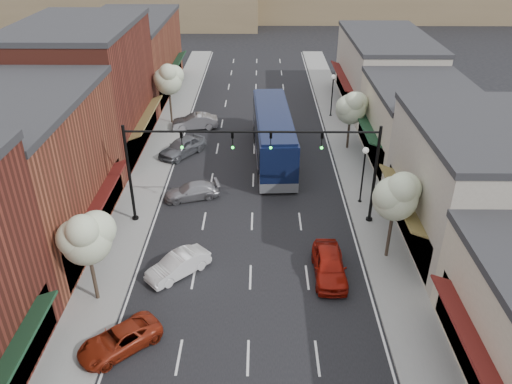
{
  "coord_description": "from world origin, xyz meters",
  "views": [
    {
      "loc": [
        0.53,
        -20.8,
        18.56
      ],
      "look_at": [
        0.27,
        8.18,
        2.2
      ],
      "focal_mm": 35.0,
      "sensor_mm": 36.0,
      "label": 1
    }
  ],
  "objects_px": {
    "signal_mast_right": "(339,161)",
    "tree_left_far": "(169,79)",
    "signal_mast_left": "(164,160)",
    "parked_car_c": "(192,191)",
    "parked_car_b": "(178,265)",
    "parked_car_e": "(195,122)",
    "tree_left_near": "(86,237)",
    "coach_bus": "(273,135)",
    "parked_car_d": "(182,147)",
    "tree_right_far": "(352,107)",
    "red_hatchback": "(329,265)",
    "parked_car_a": "(120,340)",
    "lamp_post_far": "(333,89)",
    "lamp_post_near": "(364,166)",
    "tree_right_near": "(397,195)"
  },
  "relations": [
    {
      "from": "tree_right_near",
      "to": "tree_left_far",
      "type": "distance_m",
      "value": 27.56
    },
    {
      "from": "tree_right_far",
      "to": "parked_car_a",
      "type": "bearing_deg",
      "value": -121.85
    },
    {
      "from": "parked_car_a",
      "to": "signal_mast_left",
      "type": "bearing_deg",
      "value": 135.28
    },
    {
      "from": "signal_mast_left",
      "to": "coach_bus",
      "type": "relative_size",
      "value": 0.61
    },
    {
      "from": "signal_mast_left",
      "to": "tree_right_far",
      "type": "height_order",
      "value": "signal_mast_left"
    },
    {
      "from": "parked_car_b",
      "to": "parked_car_e",
      "type": "relative_size",
      "value": 0.9
    },
    {
      "from": "signal_mast_left",
      "to": "lamp_post_far",
      "type": "distance_m",
      "value": 24.14
    },
    {
      "from": "parked_car_b",
      "to": "lamp_post_far",
      "type": "bearing_deg",
      "value": 111.0
    },
    {
      "from": "parked_car_e",
      "to": "parked_car_d",
      "type": "bearing_deg",
      "value": -12.81
    },
    {
      "from": "parked_car_b",
      "to": "parked_car_d",
      "type": "bearing_deg",
      "value": 142.98
    },
    {
      "from": "coach_bus",
      "to": "parked_car_a",
      "type": "xyz_separation_m",
      "value": [
        -7.82,
        -21.64,
        -1.54
      ]
    },
    {
      "from": "red_hatchback",
      "to": "parked_car_e",
      "type": "xyz_separation_m",
      "value": [
        -10.37,
        22.5,
        -0.05
      ]
    },
    {
      "from": "signal_mast_right",
      "to": "tree_left_far",
      "type": "bearing_deg",
      "value": 127.71
    },
    {
      "from": "tree_left_near",
      "to": "red_hatchback",
      "type": "height_order",
      "value": "tree_left_near"
    },
    {
      "from": "lamp_post_far",
      "to": "parked_car_b",
      "type": "xyz_separation_m",
      "value": [
        -12.0,
        -25.73,
        -2.36
      ]
    },
    {
      "from": "tree_left_near",
      "to": "parked_car_b",
      "type": "height_order",
      "value": "tree_left_near"
    },
    {
      "from": "tree_left_near",
      "to": "coach_bus",
      "type": "distance_m",
      "value": 20.83
    },
    {
      "from": "signal_mast_left",
      "to": "lamp_post_near",
      "type": "distance_m",
      "value": 13.75
    },
    {
      "from": "signal_mast_left",
      "to": "tree_right_near",
      "type": "height_order",
      "value": "signal_mast_left"
    },
    {
      "from": "parked_car_d",
      "to": "tree_right_near",
      "type": "bearing_deg",
      "value": -9.02
    },
    {
      "from": "lamp_post_far",
      "to": "parked_car_d",
      "type": "distance_m",
      "value": 17.01
    },
    {
      "from": "tree_left_far",
      "to": "signal_mast_right",
      "type": "bearing_deg",
      "value": -52.29
    },
    {
      "from": "signal_mast_right",
      "to": "parked_car_e",
      "type": "distance_m",
      "value": 20.6
    },
    {
      "from": "tree_left_far",
      "to": "parked_car_a",
      "type": "distance_m",
      "value": 29.76
    },
    {
      "from": "tree_right_near",
      "to": "lamp_post_far",
      "type": "height_order",
      "value": "tree_right_near"
    },
    {
      "from": "signal_mast_left",
      "to": "parked_car_d",
      "type": "height_order",
      "value": "signal_mast_left"
    },
    {
      "from": "tree_left_near",
      "to": "lamp_post_near",
      "type": "height_order",
      "value": "tree_left_near"
    },
    {
      "from": "signal_mast_right",
      "to": "tree_right_far",
      "type": "distance_m",
      "value": 12.27
    },
    {
      "from": "tree_left_near",
      "to": "lamp_post_far",
      "type": "xyz_separation_m",
      "value": [
        16.05,
        28.06,
        -1.22
      ]
    },
    {
      "from": "signal_mast_right",
      "to": "tree_right_near",
      "type": "distance_m",
      "value": 4.89
    },
    {
      "from": "tree_left_far",
      "to": "parked_car_b",
      "type": "distance_m",
      "value": 24.35
    },
    {
      "from": "tree_left_far",
      "to": "lamp_post_far",
      "type": "relative_size",
      "value": 1.38
    },
    {
      "from": "red_hatchback",
      "to": "parked_car_a",
      "type": "bearing_deg",
      "value": -152.03
    },
    {
      "from": "signal_mast_left",
      "to": "parked_car_c",
      "type": "xyz_separation_m",
      "value": [
        1.14,
        3.13,
        -4.03
      ]
    },
    {
      "from": "tree_right_near",
      "to": "parked_car_c",
      "type": "xyz_separation_m",
      "value": [
        -12.83,
        7.18,
        -3.86
      ]
    },
    {
      "from": "signal_mast_right",
      "to": "parked_car_c",
      "type": "relative_size",
      "value": 2.02
    },
    {
      "from": "signal_mast_left",
      "to": "parked_car_b",
      "type": "relative_size",
      "value": 2.09
    },
    {
      "from": "tree_right_near",
      "to": "parked_car_c",
      "type": "distance_m",
      "value": 15.2
    },
    {
      "from": "parked_car_c",
      "to": "parked_car_d",
      "type": "xyz_separation_m",
      "value": [
        -1.72,
        7.47,
        0.2
      ]
    },
    {
      "from": "parked_car_b",
      "to": "parked_car_c",
      "type": "distance_m",
      "value": 8.87
    },
    {
      "from": "coach_bus",
      "to": "parked_car_e",
      "type": "relative_size",
      "value": 3.07
    },
    {
      "from": "lamp_post_near",
      "to": "tree_left_far",
      "type": "bearing_deg",
      "value": 136.11
    },
    {
      "from": "coach_bus",
      "to": "parked_car_b",
      "type": "xyz_separation_m",
      "value": [
        -5.82,
        -15.9,
        -1.46
      ]
    },
    {
      "from": "parked_car_a",
      "to": "tree_left_far",
      "type": "bearing_deg",
      "value": 142.16
    },
    {
      "from": "tree_right_far",
      "to": "red_hatchback",
      "type": "bearing_deg",
      "value": -102.04
    },
    {
      "from": "lamp_post_far",
      "to": "parked_car_a",
      "type": "xyz_separation_m",
      "value": [
        -14.0,
        -31.47,
        -2.44
      ]
    },
    {
      "from": "signal_mast_left",
      "to": "parked_car_d",
      "type": "distance_m",
      "value": 11.29
    },
    {
      "from": "signal_mast_right",
      "to": "tree_right_far",
      "type": "xyz_separation_m",
      "value": [
        2.73,
        11.95,
        -0.63
      ]
    },
    {
      "from": "signal_mast_left",
      "to": "parked_car_c",
      "type": "relative_size",
      "value": 2.02
    },
    {
      "from": "lamp_post_near",
      "to": "tree_left_near",
      "type": "bearing_deg",
      "value": -146.67
    }
  ]
}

